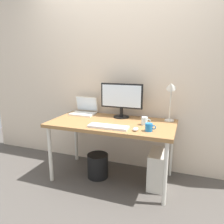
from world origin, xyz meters
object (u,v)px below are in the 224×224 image
(laptop, at_px, (85,110))
(glass_cup, at_px, (145,121))
(monitor, at_px, (121,98))
(wastebasket, at_px, (98,166))
(computer_tower, at_px, (157,169))
(desk, at_px, (112,127))
(keyboard, at_px, (108,127))
(coffee_mug, at_px, (149,127))
(mouse, at_px, (136,129))
(desk_lamp, at_px, (171,92))

(laptop, relative_size, glass_cup, 3.01)
(monitor, height_order, laptop, monitor)
(laptop, bearing_deg, wastebasket, -43.00)
(laptop, bearing_deg, computer_tower, -13.08)
(desk, distance_m, monitor, 0.39)
(monitor, relative_size, keyboard, 1.22)
(glass_cup, distance_m, wastebasket, 0.84)
(laptop, height_order, glass_cup, laptop)
(computer_tower, height_order, wastebasket, computer_tower)
(glass_cup, bearing_deg, coffee_mug, -67.17)
(coffee_mug, distance_m, wastebasket, 0.91)
(desk, distance_m, glass_cup, 0.40)
(laptop, xyz_separation_m, mouse, (0.83, -0.49, -0.04))
(monitor, height_order, desk_lamp, desk_lamp)
(coffee_mug, distance_m, computer_tower, 0.60)
(coffee_mug, height_order, computer_tower, coffee_mug)
(mouse, relative_size, coffee_mug, 0.81)
(monitor, xyz_separation_m, desk_lamp, (0.59, 0.00, 0.10))
(monitor, height_order, coffee_mug, monitor)
(laptop, bearing_deg, desk, -27.59)
(desk_lamp, xyz_separation_m, wastebasket, (-0.81, -0.28, -0.93))
(monitor, xyz_separation_m, coffee_mug, (0.44, -0.44, -0.21))
(laptop, relative_size, coffee_mug, 2.88)
(monitor, height_order, glass_cup, monitor)
(desk_lamp, relative_size, keyboard, 1.11)
(coffee_mug, bearing_deg, laptop, 154.79)
(desk, bearing_deg, coffee_mug, -22.63)
(laptop, relative_size, wastebasket, 1.07)
(monitor, xyz_separation_m, computer_tower, (0.51, -0.23, -0.77))
(keyboard, distance_m, glass_cup, 0.42)
(desk, bearing_deg, computer_tower, 1.50)
(coffee_mug, xyz_separation_m, wastebasket, (-0.65, 0.16, -0.62))
(monitor, xyz_separation_m, glass_cup, (0.35, -0.23, -0.20))
(mouse, distance_m, glass_cup, 0.25)
(desk_lamp, distance_m, mouse, 0.65)
(desk, distance_m, coffee_mug, 0.52)
(coffee_mug, bearing_deg, keyboard, -175.38)
(keyboard, relative_size, glass_cup, 4.14)
(monitor, height_order, computer_tower, monitor)
(mouse, bearing_deg, coffee_mug, 13.48)
(glass_cup, distance_m, computer_tower, 0.59)
(mouse, xyz_separation_m, coffee_mug, (0.13, 0.03, 0.02))
(desk_lamp, relative_size, mouse, 5.45)
(desk_lamp, distance_m, coffee_mug, 0.56)
(laptop, relative_size, computer_tower, 0.76)
(desk, xyz_separation_m, wastebasket, (-0.18, -0.04, -0.52))
(wastebasket, bearing_deg, coffee_mug, -13.86)
(desk, relative_size, mouse, 16.29)
(laptop, bearing_deg, mouse, -30.28)
(desk, relative_size, wastebasket, 4.89)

